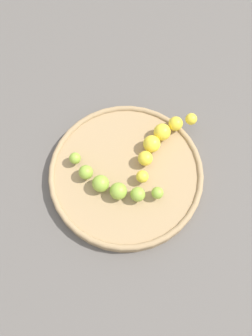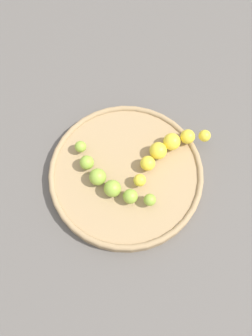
% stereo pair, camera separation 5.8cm
% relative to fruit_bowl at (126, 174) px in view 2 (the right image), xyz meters
% --- Properties ---
extents(ground_plane, '(2.40, 2.40, 0.00)m').
position_rel_fruit_bowl_xyz_m(ground_plane, '(0.00, 0.00, -0.01)').
color(ground_plane, '#56514C').
extents(fruit_bowl, '(0.26, 0.26, 0.02)m').
position_rel_fruit_bowl_xyz_m(fruit_bowl, '(0.00, 0.00, 0.00)').
color(fruit_bowl, '#A08259').
rests_on(fruit_bowl, ground_plane).
extents(banana_green, '(0.05, 0.17, 0.03)m').
position_rel_fruit_bowl_xyz_m(banana_green, '(0.03, -0.01, 0.02)').
color(banana_green, '#8CAD38').
rests_on(banana_green, fruit_bowl).
extents(banana_yellow, '(0.15, 0.07, 0.03)m').
position_rel_fruit_bowl_xyz_m(banana_yellow, '(-0.07, 0.03, 0.02)').
color(banana_yellow, yellow).
rests_on(banana_yellow, fruit_bowl).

